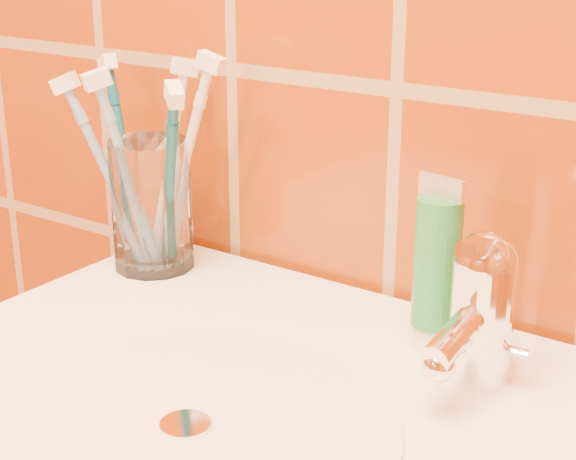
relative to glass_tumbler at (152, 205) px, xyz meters
The scene contains 9 objects.
glass_tumbler is the anchor object (origin of this frame).
toothpaste_tube 0.31m from the glass_tumbler, ahead, with size 0.04×0.04×0.15m.
faucet 0.36m from the glass_tumbler, ahead, with size 0.05×0.11×0.12m.
toothbrush_0 0.04m from the glass_tumbler, 86.45° to the left, with size 0.05×0.06×0.21m, color white, non-canonical shape.
toothbrush_1 0.05m from the glass_tumbler, 29.14° to the left, with size 0.09×0.04×0.22m, color silver, non-canonical shape.
toothbrush_2 0.05m from the glass_tumbler, 21.01° to the right, with size 0.09×0.07×0.20m, color #0B4F62, non-canonical shape.
toothbrush_3 0.04m from the glass_tumbler, 93.39° to the right, with size 0.05×0.07×0.21m, color #76A4D2, non-canonical shape.
toothbrush_4 0.05m from the glass_tumbler, 142.59° to the right, with size 0.10×0.05×0.20m, color #6F96C5, non-canonical shape.
toothbrush_5 0.05m from the glass_tumbler, 169.04° to the left, with size 0.09×0.06×0.21m, color #0C4E66, non-canonical shape.
Camera 1 is at (0.36, 0.52, 1.19)m, focal length 55.00 mm.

